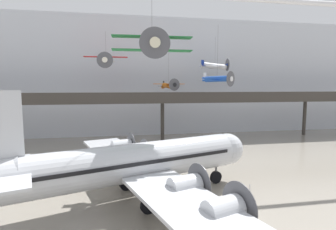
{
  "coord_description": "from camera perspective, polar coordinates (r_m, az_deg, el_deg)",
  "views": [
    {
      "loc": [
        -7.61,
        -19.87,
        10.32
      ],
      "look_at": [
        -2.63,
        8.05,
        7.15
      ],
      "focal_mm": 28.0,
      "sensor_mm": 36.0,
      "label": 1
    }
  ],
  "objects": [
    {
      "name": "suspended_plane_red_highwing",
      "position": [
        48.66,
        -13.33,
        11.65
      ],
      "size": [
        7.57,
        6.19,
        6.56
      ],
      "rotation": [
        0.0,
        0.0,
        4.69
      ],
      "color": "red"
    },
    {
      "name": "suspended_plane_white_twin",
      "position": [
        53.32,
        10.18,
        10.44
      ],
      "size": [
        5.65,
        6.91,
        6.56
      ],
      "rotation": [
        0.0,
        0.0,
        6.22
      ],
      "color": "silver"
    },
    {
      "name": "suspended_plane_orange_highwing",
      "position": [
        50.14,
        0.15,
        6.4
      ],
      "size": [
        6.28,
        5.29,
        10.21
      ],
      "rotation": [
        0.0,
        0.0,
        5.0
      ],
      "color": "orange"
    },
    {
      "name": "suspended_plane_green_biplane",
      "position": [
        26.86,
        -3.48,
        14.78
      ],
      "size": [
        7.85,
        6.39,
        7.12
      ],
      "rotation": [
        0.0,
        0.0,
        4.68
      ],
      "color": "#1E6B33"
    },
    {
      "name": "info_sign_pedestal",
      "position": [
        22.32,
        12.67,
        -20.02
      ],
      "size": [
        0.27,
        0.76,
        1.24
      ],
      "rotation": [
        0.0,
        0.0,
        0.29
      ],
      "color": "#4C4C51",
      "rests_on": "ground"
    },
    {
      "name": "mezzanine_walkway",
      "position": [
        48.43,
        -1.05,
        3.09
      ],
      "size": [
        110.0,
        3.2,
        9.18
      ],
      "color": "#38332D",
      "rests_on": "ground"
    },
    {
      "name": "airliner_silver_main",
      "position": [
        23.69,
        -7.91,
        -10.39
      ],
      "size": [
        24.89,
        28.98,
        10.01
      ],
      "rotation": [
        0.0,
        0.0,
        0.32
      ],
      "color": "silver",
      "rests_on": "ground"
    },
    {
      "name": "ground_plane",
      "position": [
        23.64,
        10.36,
        -19.62
      ],
      "size": [
        260.0,
        260.0,
        0.0
      ],
      "primitive_type": "plane",
      "color": "gray"
    },
    {
      "name": "stanchion_barrier",
      "position": [
        26.97,
        17.37,
        -15.68
      ],
      "size": [
        0.36,
        0.36,
        1.08
      ],
      "color": "#B2B5BA",
      "rests_on": "ground"
    },
    {
      "name": "suspended_plane_blue_trainer",
      "position": [
        42.36,
        10.65,
        7.69
      ],
      "size": [
        5.9,
        5.47,
        9.49
      ],
      "rotation": [
        0.0,
        0.0,
        5.34
      ],
      "color": "#1E4CAD"
    },
    {
      "name": "hangar_back_wall",
      "position": [
        56.55,
        -2.39,
        8.26
      ],
      "size": [
        140.0,
        3.0,
        24.38
      ],
      "color": "silver",
      "rests_on": "ground"
    }
  ]
}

